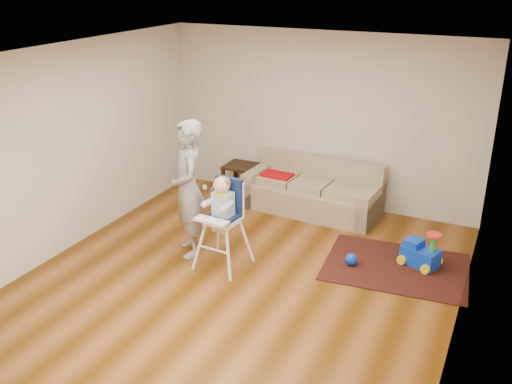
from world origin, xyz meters
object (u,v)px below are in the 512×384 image
at_px(sofa, 312,187).
at_px(adult, 189,189).
at_px(toy_ball, 351,259).
at_px(ride_on_toy, 421,247).
at_px(side_table, 241,179).
at_px(high_chair, 223,224).

relative_size(sofa, adult, 1.17).
bearing_deg(adult, toy_ball, 66.66).
xyz_separation_m(sofa, adult, (-0.97, -1.98, 0.51)).
bearing_deg(ride_on_toy, toy_ball, -133.98).
bearing_deg(side_table, adult, -80.76).
distance_m(side_table, high_chair, 2.52).
relative_size(sofa, side_table, 4.21).
xyz_separation_m(toy_ball, high_chair, (-1.48, -0.69, 0.49)).
bearing_deg(adult, high_chair, 38.20).
height_order(side_table, ride_on_toy, ride_on_toy).
relative_size(ride_on_toy, adult, 0.27).
relative_size(sofa, high_chair, 1.73).
relative_size(ride_on_toy, toy_ball, 3.14).
bearing_deg(adult, ride_on_toy, 69.82).
bearing_deg(sofa, toy_ball, -49.38).
height_order(high_chair, adult, adult).
distance_m(toy_ball, high_chair, 1.71).
xyz_separation_m(ride_on_toy, toy_ball, (-0.79, -0.39, -0.17)).
bearing_deg(ride_on_toy, sofa, 170.93).
distance_m(ride_on_toy, toy_ball, 0.90).
relative_size(sofa, ride_on_toy, 4.31).
xyz_separation_m(ride_on_toy, adult, (-2.84, -0.94, 0.65)).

